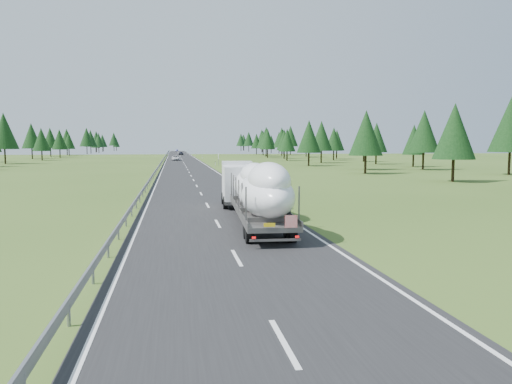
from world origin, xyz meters
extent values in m
plane|color=#364F1A|center=(0.00, 0.00, 0.00)|extent=(400.00, 400.00, 0.00)
cube|color=black|center=(0.00, 100.00, 0.01)|extent=(10.00, 400.00, 0.02)
cube|color=slate|center=(-5.30, 100.00, 0.60)|extent=(0.08, 400.00, 0.32)
cylinder|color=slate|center=(-5.30, 0.00, 0.30)|extent=(0.10, 0.10, 0.60)
cube|color=silver|center=(6.50, 30.00, 0.50)|extent=(0.12, 0.07, 1.00)
cube|color=black|center=(6.50, 30.00, 0.82)|extent=(0.13, 0.08, 0.12)
cube|color=silver|center=(6.50, 80.00, 0.50)|extent=(0.12, 0.07, 1.00)
cube|color=black|center=(6.50, 80.00, 0.82)|extent=(0.13, 0.08, 0.12)
cube|color=silver|center=(6.50, 130.00, 0.50)|extent=(0.12, 0.07, 1.00)
cube|color=black|center=(6.50, 130.00, 0.82)|extent=(0.13, 0.08, 0.12)
cube|color=silver|center=(6.50, 180.00, 0.50)|extent=(0.12, 0.07, 1.00)
cube|color=black|center=(6.50, 180.00, 0.82)|extent=(0.13, 0.08, 0.12)
cube|color=silver|center=(6.50, 230.00, 0.50)|extent=(0.12, 0.07, 1.00)
cube|color=black|center=(6.50, 230.00, 0.82)|extent=(0.13, 0.08, 0.12)
cube|color=silver|center=(6.50, 280.00, 0.50)|extent=(0.12, 0.07, 1.00)
cube|color=black|center=(6.50, 280.00, 0.82)|extent=(0.13, 0.08, 0.12)
cube|color=silver|center=(6.50, 330.00, 0.50)|extent=(0.12, 0.07, 1.00)
cube|color=black|center=(6.50, 330.00, 0.82)|extent=(0.13, 0.08, 0.12)
cylinder|color=slate|center=(7.20, 80.00, 1.00)|extent=(0.08, 0.08, 2.00)
cube|color=silver|center=(7.20, 80.00, 2.00)|extent=(0.05, 0.90, 1.20)
cylinder|color=black|center=(48.05, 39.53, 2.06)|extent=(0.36, 0.36, 4.11)
cone|color=black|center=(48.05, 39.53, 7.77)|extent=(6.40, 6.40, 8.57)
cylinder|color=black|center=(42.54, 55.79, 1.85)|extent=(0.36, 0.36, 3.71)
cone|color=black|center=(42.54, 55.79, 7.00)|extent=(5.77, 5.77, 7.72)
cylinder|color=black|center=(46.31, 67.02, 1.48)|extent=(0.36, 0.36, 2.96)
cone|color=black|center=(46.31, 67.02, 5.59)|extent=(4.61, 4.61, 6.17)
cylinder|color=black|center=(44.10, 81.03, 1.64)|extent=(0.36, 0.36, 3.29)
cone|color=black|center=(44.10, 81.03, 6.21)|extent=(5.12, 5.12, 6.85)
cylinder|color=black|center=(47.36, 96.99, 1.62)|extent=(0.36, 0.36, 3.25)
cone|color=black|center=(47.36, 96.99, 6.13)|extent=(5.05, 5.05, 6.76)
cylinder|color=black|center=(43.12, 109.38, 1.62)|extent=(0.36, 0.36, 3.24)
cone|color=black|center=(43.12, 109.38, 6.12)|extent=(5.04, 5.04, 6.75)
cylinder|color=black|center=(47.97, 121.10, 1.56)|extent=(0.36, 0.36, 3.11)
cone|color=black|center=(47.97, 121.10, 5.88)|extent=(4.84, 4.84, 6.48)
cylinder|color=black|center=(43.37, 137.36, 1.66)|extent=(0.36, 0.36, 3.31)
cone|color=black|center=(43.37, 137.36, 6.26)|extent=(5.15, 5.15, 6.90)
cylinder|color=black|center=(45.70, 149.22, 1.52)|extent=(0.36, 0.36, 3.04)
cone|color=black|center=(45.70, 149.22, 5.74)|extent=(4.72, 4.72, 6.33)
cylinder|color=black|center=(39.66, 163.68, 1.90)|extent=(0.36, 0.36, 3.80)
cone|color=black|center=(39.66, 163.68, 7.18)|extent=(5.91, 5.91, 7.92)
cylinder|color=black|center=(47.20, 180.62, 2.14)|extent=(0.36, 0.36, 4.27)
cone|color=black|center=(47.20, 180.62, 8.07)|extent=(6.65, 6.65, 8.90)
cylinder|color=black|center=(46.41, 191.82, 1.91)|extent=(0.36, 0.36, 3.82)
cone|color=black|center=(46.41, 191.82, 7.21)|extent=(5.94, 5.94, 7.95)
cylinder|color=black|center=(48.39, 209.88, 1.80)|extent=(0.36, 0.36, 3.60)
cone|color=black|center=(48.39, 209.88, 6.81)|extent=(5.61, 5.61, 7.51)
cylinder|color=black|center=(46.36, 219.15, 1.56)|extent=(0.36, 0.36, 3.12)
cone|color=black|center=(46.36, 219.15, 5.90)|extent=(4.86, 4.86, 6.50)
cylinder|color=black|center=(44.87, 238.03, 2.13)|extent=(0.36, 0.36, 4.26)
cone|color=black|center=(44.87, 238.03, 8.05)|extent=(6.63, 6.63, 8.87)
cylinder|color=black|center=(47.75, 252.76, 1.51)|extent=(0.36, 0.36, 3.01)
cone|color=black|center=(47.75, 252.76, 5.69)|extent=(4.69, 4.69, 6.28)
cylinder|color=black|center=(41.82, 265.43, 2.03)|extent=(0.36, 0.36, 4.06)
cone|color=black|center=(41.82, 265.43, 7.67)|extent=(6.32, 6.32, 8.46)
cylinder|color=black|center=(48.55, 278.07, 1.69)|extent=(0.36, 0.36, 3.38)
cone|color=black|center=(48.55, 278.07, 6.38)|extent=(5.25, 5.25, 7.04)
cylinder|color=black|center=(40.67, 291.46, 1.95)|extent=(0.36, 0.36, 3.90)
cone|color=black|center=(40.67, 291.46, 7.36)|extent=(6.06, 6.06, 8.12)
cylinder|color=black|center=(44.82, 307.48, 1.81)|extent=(0.36, 0.36, 3.61)
cone|color=black|center=(44.82, 307.48, 6.82)|extent=(5.62, 5.62, 7.53)
cylinder|color=black|center=(46.04, 318.95, 1.93)|extent=(0.36, 0.36, 3.86)
cone|color=black|center=(46.04, 318.95, 7.29)|extent=(6.00, 6.00, 8.04)
cylinder|color=black|center=(31.95, 28.16, 1.67)|extent=(0.36, 0.36, 3.34)
cone|color=black|center=(31.95, 28.16, 6.31)|extent=(5.20, 5.20, 6.96)
cylinder|color=black|center=(27.49, 45.91, 1.71)|extent=(0.36, 0.36, 3.42)
cone|color=black|center=(27.49, 45.91, 6.46)|extent=(5.32, 5.32, 7.13)
cylinder|color=black|center=(32.30, 57.87, 1.71)|extent=(0.36, 0.36, 3.41)
cone|color=black|center=(32.30, 57.87, 6.45)|extent=(5.31, 5.31, 7.11)
cylinder|color=black|center=(26.11, 74.52, 1.67)|extent=(0.36, 0.36, 3.34)
cone|color=black|center=(26.11, 74.52, 6.31)|extent=(5.20, 5.20, 6.96)
cylinder|color=black|center=(33.71, 90.49, 1.77)|extent=(0.36, 0.36, 3.55)
cone|color=black|center=(33.71, 90.49, 6.70)|extent=(5.52, 5.52, 7.39)
cylinder|color=black|center=(28.89, 107.40, 1.53)|extent=(0.36, 0.36, 3.05)
cone|color=black|center=(28.89, 107.40, 5.76)|extent=(4.75, 4.75, 6.36)
cylinder|color=black|center=(32.18, 125.76, 1.58)|extent=(0.36, 0.36, 3.16)
cone|color=black|center=(32.18, 125.76, 5.97)|extent=(4.91, 4.91, 6.58)
cylinder|color=black|center=(28.96, 137.27, 1.69)|extent=(0.36, 0.36, 3.38)
cone|color=black|center=(28.96, 137.27, 6.38)|extent=(5.25, 5.25, 7.04)
cylinder|color=black|center=(31.59, 153.92, 1.88)|extent=(0.36, 0.36, 3.76)
cone|color=black|center=(31.59, 153.92, 7.10)|extent=(5.85, 5.85, 7.83)
cylinder|color=black|center=(33.82, 172.69, 1.72)|extent=(0.36, 0.36, 3.43)
cone|color=black|center=(33.82, 172.69, 6.48)|extent=(5.34, 5.34, 7.15)
cylinder|color=black|center=(33.79, 188.94, 1.57)|extent=(0.36, 0.36, 3.15)
cone|color=black|center=(33.79, 188.94, 5.94)|extent=(4.89, 4.89, 6.56)
cylinder|color=black|center=(-41.86, 96.99, 2.06)|extent=(0.36, 0.36, 4.12)
cone|color=black|center=(-41.86, 96.99, 7.78)|extent=(6.41, 6.41, 8.58)
cylinder|color=black|center=(-39.52, 121.10, 1.58)|extent=(0.36, 0.36, 3.17)
cone|color=black|center=(-39.52, 121.10, 5.99)|extent=(4.93, 4.93, 6.60)
cylinder|color=black|center=(-46.43, 137.36, 1.92)|extent=(0.36, 0.36, 3.84)
cone|color=black|center=(-46.43, 137.36, 7.25)|extent=(5.97, 5.97, 7.99)
cylinder|color=black|center=(-40.60, 149.22, 1.65)|extent=(0.36, 0.36, 3.30)
cone|color=black|center=(-40.60, 149.22, 6.23)|extent=(5.13, 5.13, 6.87)
cylinder|color=black|center=(-46.92, 163.68, 1.81)|extent=(0.36, 0.36, 3.63)
cone|color=black|center=(-46.92, 163.68, 6.85)|extent=(5.64, 5.64, 7.56)
cylinder|color=black|center=(-43.82, 180.62, 1.58)|extent=(0.36, 0.36, 3.16)
cone|color=black|center=(-43.82, 180.62, 5.97)|extent=(4.91, 4.91, 6.58)
cylinder|color=black|center=(-46.78, 191.82, 1.90)|extent=(0.36, 0.36, 3.79)
cone|color=black|center=(-46.78, 191.82, 7.17)|extent=(5.90, 5.90, 7.90)
cylinder|color=black|center=(-41.68, 209.88, 2.07)|extent=(0.36, 0.36, 4.13)
cone|color=black|center=(-41.68, 209.88, 7.81)|extent=(6.43, 6.43, 8.61)
cylinder|color=black|center=(-41.40, 219.15, 1.94)|extent=(0.36, 0.36, 3.88)
cone|color=black|center=(-41.40, 219.15, 7.32)|extent=(6.03, 6.03, 8.07)
cylinder|color=black|center=(-40.41, 238.03, 1.77)|extent=(0.36, 0.36, 3.54)
cone|color=black|center=(-40.41, 238.03, 6.68)|extent=(5.50, 5.50, 7.37)
cylinder|color=black|center=(-44.04, 252.76, 1.49)|extent=(0.36, 0.36, 2.99)
cone|color=black|center=(-44.04, 252.76, 5.64)|extent=(4.65, 4.65, 6.23)
cylinder|color=black|center=(-45.54, 265.43, 2.04)|extent=(0.36, 0.36, 4.08)
cone|color=black|center=(-45.54, 265.43, 7.71)|extent=(6.35, 6.35, 8.50)
cylinder|color=black|center=(-43.93, 278.07, 1.76)|extent=(0.36, 0.36, 3.51)
cone|color=black|center=(-43.93, 278.07, 6.64)|extent=(5.47, 5.47, 7.32)
cylinder|color=black|center=(-45.24, 291.46, 1.59)|extent=(0.36, 0.36, 3.19)
cone|color=black|center=(-45.24, 291.46, 6.02)|extent=(4.96, 4.96, 6.64)
cylinder|color=black|center=(-40.70, 307.48, 2.07)|extent=(0.36, 0.36, 4.15)
cone|color=black|center=(-40.70, 307.48, 7.83)|extent=(6.45, 6.45, 8.64)
cylinder|color=black|center=(-40.42, 318.95, 1.49)|extent=(0.36, 0.36, 2.98)
cone|color=black|center=(-40.42, 318.95, 5.63)|extent=(4.63, 4.63, 6.21)
cube|color=white|center=(2.30, 7.91, 1.78)|extent=(2.60, 4.81, 2.63)
cube|color=black|center=(2.30, 10.30, 2.25)|extent=(2.16, 0.19, 1.31)
cube|color=white|center=(2.30, 9.97, 3.24)|extent=(2.40, 1.25, 0.28)
cube|color=#5E5B59|center=(2.30, 6.97, 0.52)|extent=(2.50, 2.94, 0.23)
cylinder|color=black|center=(1.23, 9.60, 0.47)|extent=(0.38, 0.96, 0.94)
cylinder|color=black|center=(3.38, 9.60, 0.47)|extent=(0.38, 0.96, 0.94)
cylinder|color=black|center=(1.23, 6.59, 0.47)|extent=(0.38, 0.96, 0.94)
cylinder|color=black|center=(3.38, 6.59, 0.47)|extent=(0.38, 0.96, 0.94)
cube|color=#5E5B59|center=(2.30, -1.01, 0.86)|extent=(3.25, 13.26, 0.24)
cube|color=#5E5B59|center=(1.06, -1.01, 1.10)|extent=(0.77, 13.12, 0.23)
cube|color=#5E5B59|center=(3.55, -1.01, 1.10)|extent=(0.77, 13.12, 0.23)
cube|color=#5E5B59|center=(1.06, -6.64, 1.88)|extent=(0.07, 0.07, 1.78)
cube|color=#5E5B59|center=(3.55, -6.64, 1.88)|extent=(0.07, 0.07, 1.78)
cube|color=#5E5B59|center=(1.06, -4.39, 1.88)|extent=(0.07, 0.07, 1.78)
cube|color=#5E5B59|center=(3.55, -4.39, 1.88)|extent=(0.07, 0.07, 1.78)
cube|color=#5E5B59|center=(1.06, -2.14, 1.88)|extent=(0.07, 0.07, 1.78)
cube|color=#5E5B59|center=(3.55, -2.14, 1.88)|extent=(0.07, 0.07, 1.78)
cube|color=#5E5B59|center=(1.06, 0.12, 1.88)|extent=(0.07, 0.07, 1.78)
cube|color=#5E5B59|center=(3.55, 0.12, 1.88)|extent=(0.07, 0.07, 1.78)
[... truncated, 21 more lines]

